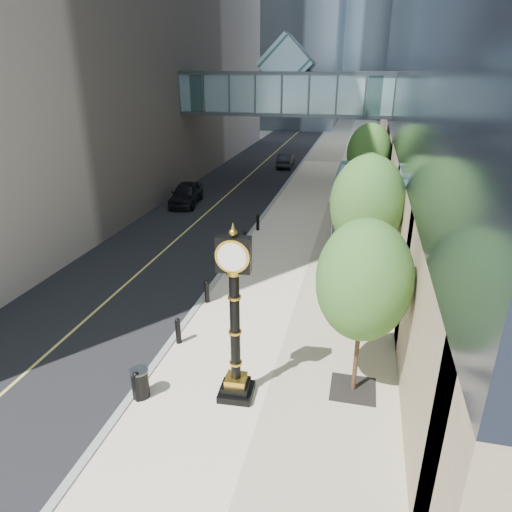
# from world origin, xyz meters

# --- Properties ---
(ground) EXTENTS (320.00, 320.00, 0.00)m
(ground) POSITION_xyz_m (0.00, 0.00, 0.00)
(ground) COLOR gray
(ground) RESTS_ON ground
(road) EXTENTS (8.00, 180.00, 0.02)m
(road) POSITION_xyz_m (-7.00, 40.00, 0.01)
(road) COLOR black
(road) RESTS_ON ground
(sidewalk) EXTENTS (8.00, 180.00, 0.06)m
(sidewalk) POSITION_xyz_m (1.00, 40.00, 0.03)
(sidewalk) COLOR beige
(sidewalk) RESTS_ON ground
(curb) EXTENTS (0.25, 180.00, 0.07)m
(curb) POSITION_xyz_m (-3.00, 40.00, 0.04)
(curb) COLOR gray
(curb) RESTS_ON ground
(skywalk) EXTENTS (17.00, 4.20, 5.80)m
(skywalk) POSITION_xyz_m (-3.00, 28.00, 7.71)
(skywalk) COLOR slate
(skywalk) RESTS_ON ground
(entrance_canopy) EXTENTS (3.00, 8.00, 4.38)m
(entrance_canopy) POSITION_xyz_m (3.48, 14.00, 4.19)
(entrance_canopy) COLOR #383F44
(entrance_canopy) RESTS_ON ground
(bollard_row) EXTENTS (0.20, 16.20, 0.90)m
(bollard_row) POSITION_xyz_m (-2.70, 9.00, 0.51)
(bollard_row) COLOR black
(bollard_row) RESTS_ON sidewalk
(street_trees) EXTENTS (3.02, 28.50, 6.20)m
(street_trees) POSITION_xyz_m (3.60, 14.75, 3.89)
(street_trees) COLOR black
(street_trees) RESTS_ON sidewalk
(street_clock) EXTENTS (1.08, 1.08, 5.41)m
(street_clock) POSITION_xyz_m (0.11, 1.92, 2.40)
(street_clock) COLOR black
(street_clock) RESTS_ON sidewalk
(trash_bin) EXTENTS (0.68, 0.68, 0.90)m
(trash_bin) POSITION_xyz_m (-2.70, 1.19, 0.51)
(trash_bin) COLOR black
(trash_bin) RESTS_ON sidewalk
(pedestrian) EXTENTS (0.73, 0.51, 1.90)m
(pedestrian) POSITION_xyz_m (3.04, 11.23, 1.01)
(pedestrian) COLOR beige
(pedestrian) RESTS_ON sidewalk
(car_near) EXTENTS (2.44, 4.80, 1.57)m
(car_near) POSITION_xyz_m (-9.16, 21.56, 0.80)
(car_near) COLOR black
(car_near) RESTS_ON road
(car_far) EXTENTS (1.56, 4.10, 1.33)m
(car_far) POSITION_xyz_m (-4.36, 36.68, 0.69)
(car_far) COLOR black
(car_far) RESTS_ON road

